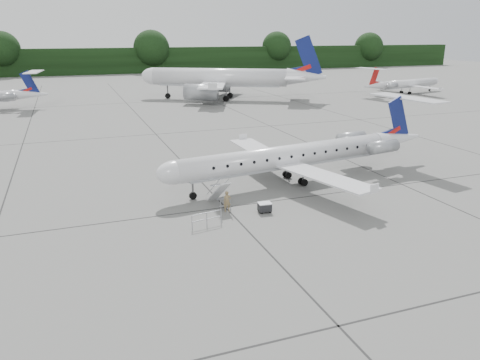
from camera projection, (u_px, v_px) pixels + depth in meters
name	position (u px, v px, depth m)	size (l,w,h in m)	color
ground	(319.00, 214.00, 33.99)	(320.00, 320.00, 0.00)	slate
treeline	(117.00, 61.00, 149.06)	(260.00, 4.00, 8.00)	black
main_regional_jet	(287.00, 146.00, 40.05)	(26.27, 18.91, 6.73)	silver
airstair	(219.00, 192.00, 35.39)	(0.85, 2.49, 2.11)	silver
passenger	(227.00, 201.00, 34.31)	(0.57, 0.37, 1.55)	olive
safety_railing	(207.00, 220.00, 31.70)	(2.20, 0.08, 1.00)	#95979D
baggage_cart	(265.00, 207.00, 34.27)	(0.91, 0.74, 0.79)	black
bg_narrowbody	(219.00, 68.00, 90.40)	(33.55, 24.15, 12.04)	silver
bg_regional_right	(409.00, 80.00, 100.66)	(22.46, 16.17, 5.89)	silver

